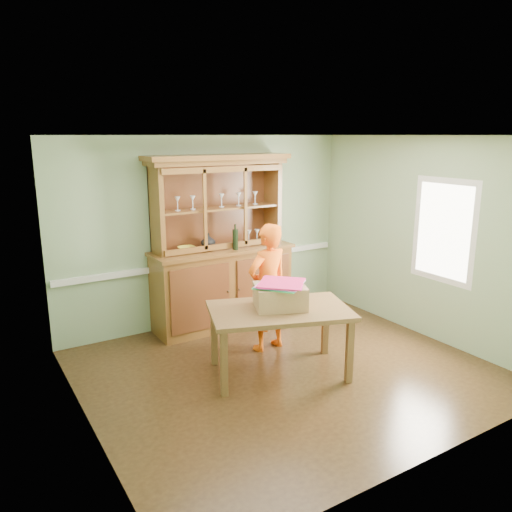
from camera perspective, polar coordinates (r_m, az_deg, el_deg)
floor at (r=6.04m, az=3.49°, el=-12.92°), size 4.50×4.50×0.00m
ceiling at (r=5.41m, az=3.92°, el=13.61°), size 4.50×4.50×0.00m
wall_back at (r=7.26m, az=-5.47°, el=2.87°), size 4.50×0.00×4.50m
wall_left at (r=4.69m, az=-19.43°, el=-3.90°), size 0.00×4.00×4.00m
wall_right at (r=7.09m, az=18.73°, el=1.94°), size 0.00×4.00×4.00m
wall_front at (r=4.18m, az=19.82°, el=-6.09°), size 4.50×0.00×4.50m
chair_rail at (r=7.33m, az=-5.30°, el=-0.62°), size 4.41×0.05×0.08m
framed_map at (r=4.93m, az=-20.14°, el=-0.72°), size 0.03×0.60×0.46m
window_panel at (r=6.86m, az=20.63°, el=2.69°), size 0.03×0.96×1.36m
china_hutch at (r=7.15m, az=-3.98°, el=-1.35°), size 2.08×0.69×2.44m
dining_table at (r=5.72m, az=2.70°, el=-6.90°), size 1.80×1.41×0.79m
cardboard_box at (r=5.69m, az=2.76°, el=-4.64°), size 0.69×0.63×0.26m
kite_stack at (r=5.62m, az=2.62°, el=-3.21°), size 0.68×0.68×0.04m
person at (r=6.32m, az=1.35°, el=-3.63°), size 0.65×0.47×1.65m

